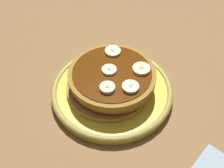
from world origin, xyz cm
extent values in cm
cube|color=olive|center=(0.00, 0.00, -1.50)|extent=(140.00, 140.00, 3.00)
cylinder|color=yellow|center=(0.00, 0.00, 0.90)|extent=(23.50, 23.50, 1.80)
torus|color=#A49342|center=(0.00, 0.00, 1.53)|extent=(24.05, 24.05, 1.26)
cylinder|color=#BB8842|center=(-0.58, 0.53, 2.35)|extent=(16.19, 16.19, 1.11)
cylinder|color=#986222|center=(0.51, 0.40, 3.46)|extent=(15.60, 15.60, 1.11)
cylinder|color=#97642B|center=(0.12, 0.25, 4.57)|extent=(15.76, 15.76, 1.11)
cylinder|color=olive|center=(0.16, 0.45, 5.68)|extent=(16.54, 16.54, 1.11)
cylinder|color=#592B0A|center=(0.00, 0.00, 6.32)|extent=(14.86, 14.86, 0.16)
cylinder|color=#F2E9BA|center=(-0.05, 0.61, 6.57)|extent=(2.79, 2.79, 0.66)
cylinder|color=tan|center=(-0.05, 0.61, 6.94)|extent=(0.78, 0.78, 0.08)
cylinder|color=#ECF2B3|center=(3.27, -4.39, 6.61)|extent=(3.31, 3.31, 0.75)
cylinder|color=tan|center=(3.27, -4.39, 7.03)|extent=(0.93, 0.93, 0.08)
cylinder|color=#F9EFB9|center=(-4.00, -1.46, 6.66)|extent=(2.76, 2.76, 0.84)
cylinder|color=tan|center=(-4.00, -1.46, 7.12)|extent=(0.77, 0.77, 0.08)
cylinder|color=#F9F0BD|center=(-1.76, -4.83, 6.64)|extent=(3.00, 3.00, 0.81)
cylinder|color=tan|center=(-1.76, -4.83, 7.09)|extent=(0.84, 0.84, 0.08)
cylinder|color=#EEF4B6|center=(4.82, 2.71, 6.57)|extent=(3.14, 3.14, 0.67)
cylinder|color=tan|center=(4.82, 2.71, 6.95)|extent=(0.88, 0.88, 0.08)
camera|label=1|loc=(-32.29, -19.37, 44.15)|focal=46.26mm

